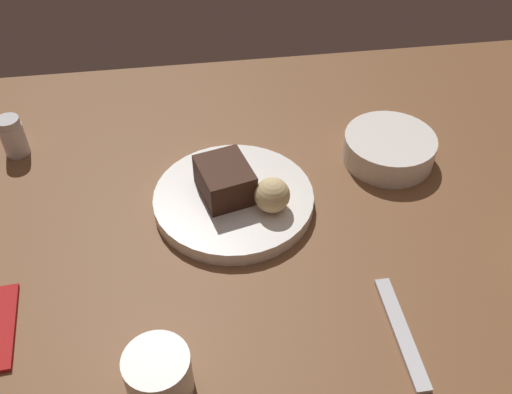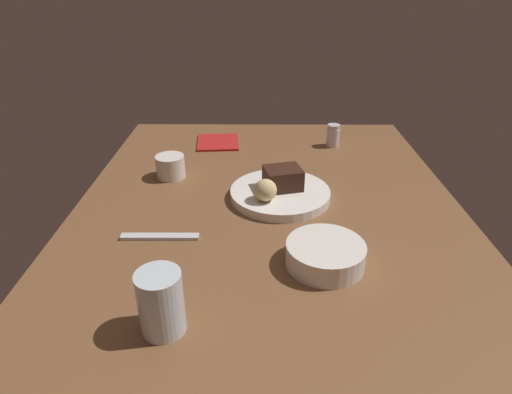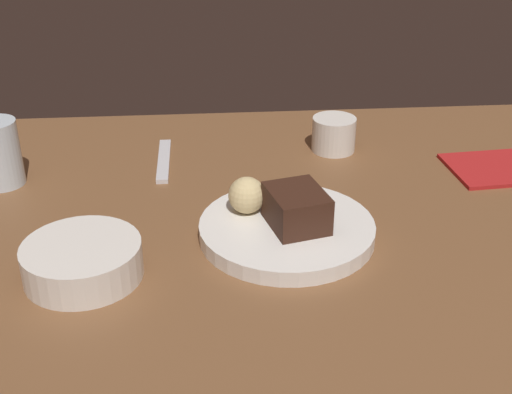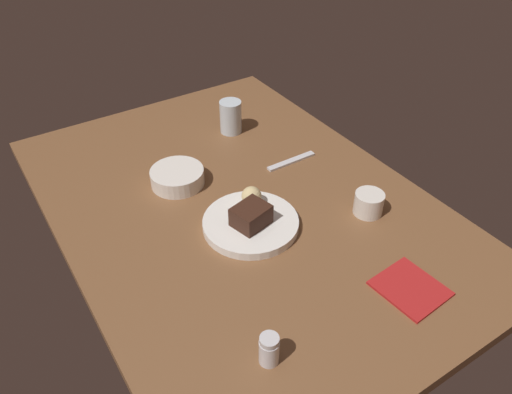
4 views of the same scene
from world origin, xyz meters
TOP-DOWN VIEW (x-y plane):
  - dining_table at (0.00, 0.00)cm, footprint 120.00×84.00cm
  - dessert_plate at (-9.08, 2.70)cm, footprint 22.36×22.36cm
  - chocolate_cake_slice at (-10.15, 3.27)cm, footprint 8.34×9.33cm
  - bread_roll at (-4.22, -0.65)cm, footprint 4.80×4.80cm
  - salt_shaker at (-41.03, 19.19)cm, footprint 3.67×3.67cm
  - side_bowl at (15.45, 9.46)cm, footprint 13.77×13.77cm
  - coffee_cup at (-19.91, -23.77)cm, footprint 7.02×7.02cm
  - dessert_spoon at (7.46, -21.05)cm, footprint 1.86×15.01cm

SIDE VIEW (x-z plane):
  - dining_table at x=0.00cm, z-range 0.00..3.00cm
  - dessert_spoon at x=7.46cm, z-range 3.00..3.70cm
  - dessert_plate at x=-9.08cm, z-range 3.00..5.04cm
  - side_bowl at x=15.45cm, z-range 3.00..7.19cm
  - coffee_cup at x=-19.91cm, z-range 3.00..8.52cm
  - salt_shaker at x=-41.03cm, z-range 2.95..9.34cm
  - chocolate_cake_slice at x=-10.15cm, z-range 5.04..9.77cm
  - bread_roll at x=-4.22cm, z-range 5.04..9.84cm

